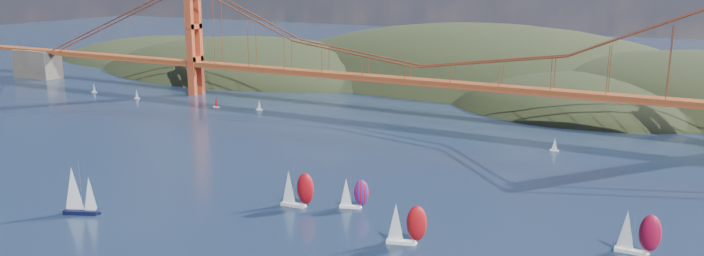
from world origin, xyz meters
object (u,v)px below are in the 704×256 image
object	(u,v)px
racer_0	(297,188)
racer_rwb	(353,193)
racer_1	(406,223)
sloop_navy	(78,191)
racer_2	(638,232)

from	to	relation	value
racer_0	racer_rwb	xyz separation A→B (m)	(13.83, 6.05, -0.92)
racer_0	racer_1	size ratio (longest dim) A/B	1.02
racer_1	racer_rwb	xyz separation A→B (m)	(-21.86, 15.90, -0.81)
racer_1	sloop_navy	bearing A→B (deg)	178.33
sloop_navy	racer_rwb	bearing A→B (deg)	8.19
sloop_navy	racer_1	distance (m)	85.11
racer_0	racer_1	xyz separation A→B (m)	(35.68, -9.86, -0.11)
sloop_navy	racer_rwb	world-z (taller)	sloop_navy
sloop_navy	racer_0	bearing A→B (deg)	10.24
sloop_navy	racer_2	size ratio (longest dim) A/B	1.29
racer_0	racer_rwb	bearing A→B (deg)	18.58
racer_0	sloop_navy	bearing A→B (deg)	-151.72
racer_0	racer_1	distance (m)	37.02
sloop_navy	racer_0	xyz separation A→B (m)	(46.81, 30.78, -0.99)
sloop_navy	racer_2	bearing A→B (deg)	-6.11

